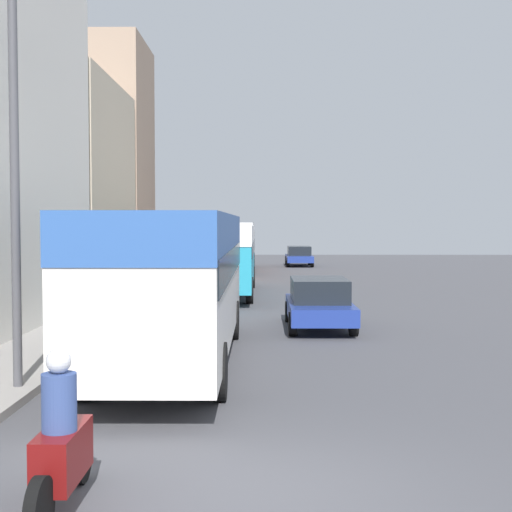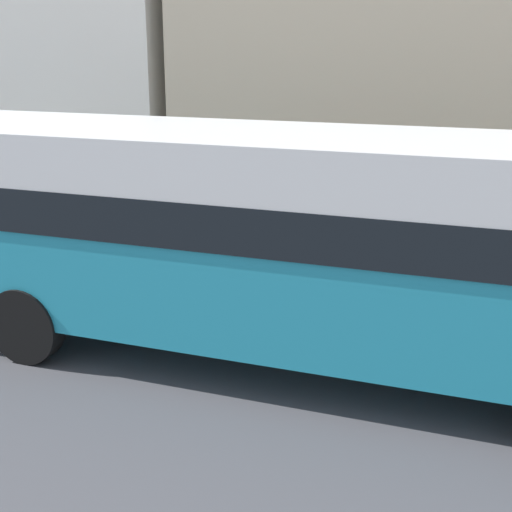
{
  "view_description": "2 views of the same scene",
  "coord_description": "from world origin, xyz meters",
  "views": [
    {
      "loc": [
        -0.07,
        -7.77,
        3.02
      ],
      "look_at": [
        -0.29,
        22.08,
        1.63
      ],
      "focal_mm": 50.0,
      "sensor_mm": 36.0,
      "label": 1
    },
    {
      "loc": [
        6.37,
        24.46,
        3.94
      ],
      "look_at": [
        -1.54,
        21.56,
        1.4
      ],
      "focal_mm": 50.0,
      "sensor_mm": 36.0,
      "label": 2
    }
  ],
  "objects": [
    {
      "name": "bus_following",
      "position": [
        -1.64,
        22.08,
        1.9
      ],
      "size": [
        2.54,
        10.52,
        2.91
      ],
      "color": "teal",
      "rests_on": "ground_plane"
    },
    {
      "name": "building_far_terrace",
      "position": [
        -9.11,
        22.46,
        4.48
      ],
      "size": [
        5.81,
        8.93,
        8.96
      ],
      "color": "#BCAD93",
      "rests_on": "ground_plane"
    },
    {
      "name": "pedestrian_walking_away",
      "position": [
        -4.79,
        22.37,
        1.09
      ],
      "size": [
        0.44,
        0.44,
        1.85
      ],
      "color": "#232838",
      "rests_on": "sidewalk"
    }
  ]
}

